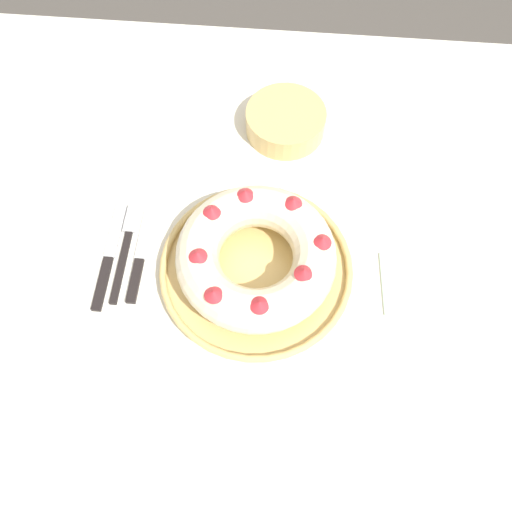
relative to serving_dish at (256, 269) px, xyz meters
name	(u,v)px	position (x,y,z in m)	size (l,w,h in m)	color
ground_plane	(252,379)	(-0.01, -0.02, -0.74)	(8.00, 8.00, 0.00)	#4C4742
dining_table	(250,300)	(-0.01, -0.02, -0.09)	(1.44, 1.26, 0.73)	silver
serving_dish	(256,269)	(0.00, 0.00, 0.00)	(0.33, 0.33, 0.03)	tan
bundt_cake	(256,256)	(0.00, 0.00, 0.05)	(0.26, 0.26, 0.08)	beige
fork	(126,246)	(-0.23, 0.03, -0.01)	(0.02, 0.19, 0.01)	black
serving_knife	(108,260)	(-0.26, 0.00, -0.01)	(0.02, 0.22, 0.01)	black
cake_knife	(139,261)	(-0.20, 0.00, -0.01)	(0.02, 0.18, 0.01)	black
side_bowl	(286,121)	(0.03, 0.32, 0.01)	(0.16, 0.16, 0.05)	tan
napkin	(430,285)	(0.30, 0.00, -0.01)	(0.16, 0.11, 0.00)	#B2D1B7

